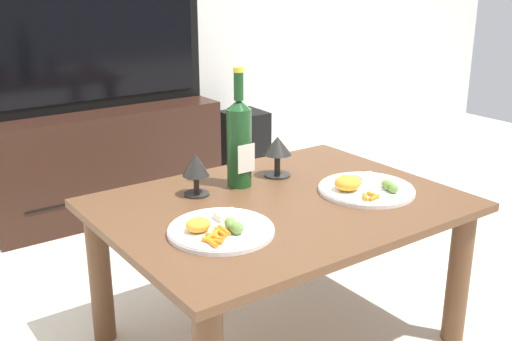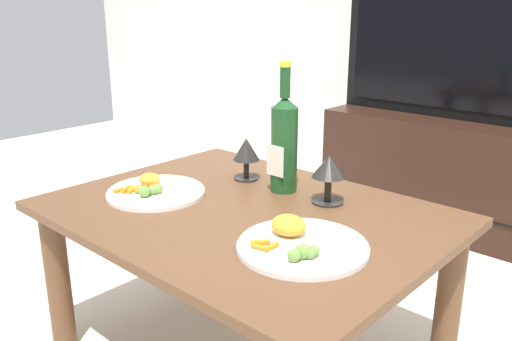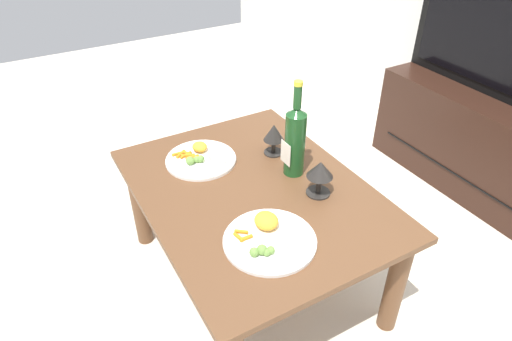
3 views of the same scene
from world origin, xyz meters
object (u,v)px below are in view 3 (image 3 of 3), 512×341
at_px(dining_table, 254,207).
at_px(dinner_plate_left, 201,158).
at_px(tv_stand, 481,142).
at_px(goblet_left, 274,134).
at_px(goblet_right, 320,172).
at_px(wine_bottle, 295,139).
at_px(dinner_plate_right, 269,238).

xyz_separation_m(dining_table, dinner_plate_left, (-0.27, -0.09, 0.10)).
relative_size(tv_stand, goblet_left, 8.20).
bearing_deg(dinner_plate_left, goblet_right, 34.96).
xyz_separation_m(tv_stand, goblet_left, (-0.16, -1.19, 0.31)).
distance_m(dining_table, dinner_plate_left, 0.30).
relative_size(wine_bottle, goblet_left, 2.85).
bearing_deg(goblet_left, dining_table, -47.70).
bearing_deg(dinner_plate_left, wine_bottle, 48.10).
xyz_separation_m(dining_table, goblet_right, (0.14, 0.19, 0.18)).
distance_m(tv_stand, goblet_left, 1.24).
distance_m(tv_stand, goblet_right, 1.24).
bearing_deg(dining_table, dinner_plate_right, -18.92).
height_order(wine_bottle, goblet_right, wine_bottle).
bearing_deg(tv_stand, dinner_plate_left, -99.67).
xyz_separation_m(dining_table, dinner_plate_right, (0.26, -0.09, 0.10)).
distance_m(wine_bottle, goblet_left, 0.17).
bearing_deg(dining_table, dinner_plate_left, -161.35).
bearing_deg(tv_stand, goblet_right, -82.53).
bearing_deg(goblet_left, wine_bottle, -1.75).
xyz_separation_m(dining_table, goblet_left, (-0.18, 0.19, 0.17)).
xyz_separation_m(dining_table, wine_bottle, (-0.02, 0.19, 0.23)).
distance_m(goblet_right, dinner_plate_left, 0.50).
height_order(dining_table, goblet_left, goblet_left).
height_order(dining_table, dinner_plate_right, dinner_plate_right).
xyz_separation_m(tv_stand, dinner_plate_left, (-0.25, -1.47, 0.23)).
height_order(dining_table, wine_bottle, wine_bottle).
bearing_deg(goblet_right, tv_stand, 97.47).
bearing_deg(dinner_plate_right, dinner_plate_left, -179.87).
bearing_deg(wine_bottle, dinner_plate_left, -131.90).
bearing_deg(dinner_plate_right, goblet_right, 114.14).
distance_m(goblet_left, goblet_right, 0.31).
bearing_deg(tv_stand, dining_table, -89.18).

